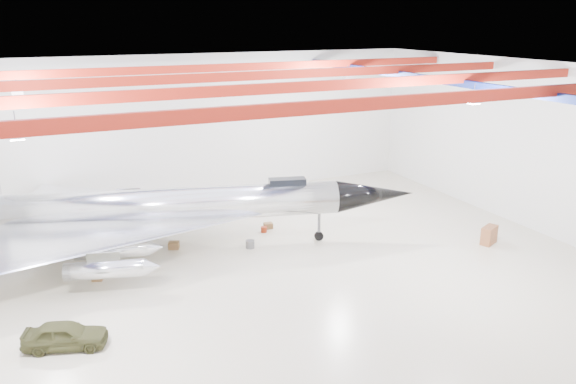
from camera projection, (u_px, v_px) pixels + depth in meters
name	position (u px, v px, depth m)	size (l,w,h in m)	color
floor	(241.00, 272.00, 31.11)	(40.00, 40.00, 0.00)	beige
wall_back	(171.00, 129.00, 42.51)	(40.00, 40.00, 0.00)	silver
wall_right	(520.00, 143.00, 37.46)	(30.00, 30.00, 0.00)	silver
ceiling	(235.00, 71.00, 27.86)	(40.00, 40.00, 0.00)	#0A0F38
ceiling_structure	(235.00, 84.00, 28.06)	(39.50, 29.50, 1.08)	maroon
jet_aircraft	(169.00, 210.00, 33.50)	(27.97, 20.04, 7.78)	silver
jeep	(65.00, 335.00, 23.84)	(1.40, 3.49, 1.19)	#3C3C1E
desk	(489.00, 235.00, 34.94)	(1.24, 0.62, 1.13)	brown
crate_ply	(97.00, 277.00, 30.11)	(0.54, 0.44, 0.38)	olive
engine_drum	(250.00, 244.00, 34.38)	(0.54, 0.54, 0.49)	#59595B
parts_bin	(268.00, 226.00, 37.58)	(0.56, 0.45, 0.39)	olive
crate_small	(109.00, 241.00, 35.14)	(0.40, 0.32, 0.28)	#59595B
tool_chest	(264.00, 229.00, 36.95)	(0.40, 0.40, 0.36)	maroon
oil_barrel	(174.00, 245.00, 34.26)	(0.63, 0.50, 0.44)	olive
spares_box	(193.00, 216.00, 39.52)	(0.40, 0.40, 0.36)	#59595B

